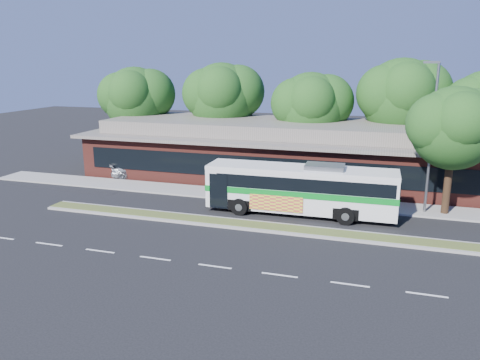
% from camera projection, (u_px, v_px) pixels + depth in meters
% --- Properties ---
extents(ground, '(120.00, 120.00, 0.00)m').
position_uv_depth(ground, '(246.00, 230.00, 25.84)').
color(ground, black).
rests_on(ground, ground).
extents(median_strip, '(26.00, 1.10, 0.15)m').
position_uv_depth(median_strip, '(249.00, 225.00, 26.37)').
color(median_strip, '#4E5524').
rests_on(median_strip, ground).
extents(sidewalk, '(44.00, 2.60, 0.12)m').
position_uv_depth(sidewalk, '(273.00, 198.00, 31.75)').
color(sidewalk, gray).
rests_on(sidewalk, ground).
extents(parking_lot, '(14.00, 12.00, 0.01)m').
position_uv_depth(parking_lot, '(79.00, 170.00, 40.27)').
color(parking_lot, black).
rests_on(parking_lot, ground).
extents(plaza_building, '(33.20, 11.20, 4.45)m').
position_uv_depth(plaza_building, '(292.00, 151.00, 37.34)').
color(plaza_building, maroon).
rests_on(plaza_building, ground).
extents(lamp_post, '(0.93, 0.18, 9.07)m').
position_uv_depth(lamp_post, '(431.00, 134.00, 27.44)').
color(lamp_post, slate).
rests_on(lamp_post, ground).
extents(tree_bg_a, '(6.47, 5.80, 8.63)m').
position_uv_depth(tree_bg_a, '(140.00, 98.00, 42.61)').
color(tree_bg_a, black).
rests_on(tree_bg_a, ground).
extents(tree_bg_b, '(6.69, 6.00, 9.00)m').
position_uv_depth(tree_bg_b, '(227.00, 96.00, 41.17)').
color(tree_bg_b, black).
rests_on(tree_bg_b, ground).
extents(tree_bg_c, '(6.24, 5.60, 8.26)m').
position_uv_depth(tree_bg_c, '(316.00, 105.00, 38.08)').
color(tree_bg_c, black).
rests_on(tree_bg_c, ground).
extents(tree_bg_d, '(6.91, 6.20, 9.37)m').
position_uv_depth(tree_bg_d, '(407.00, 96.00, 36.79)').
color(tree_bg_d, black).
rests_on(tree_bg_d, ground).
extents(transit_bus, '(11.39, 2.82, 3.18)m').
position_uv_depth(transit_bus, '(301.00, 186.00, 28.08)').
color(transit_bus, silver).
rests_on(transit_bus, ground).
extents(sedan, '(4.67, 3.39, 1.26)m').
position_uv_depth(sedan, '(139.00, 170.00, 37.46)').
color(sedan, '#ABAEB2').
rests_on(sedan, ground).
extents(sidewalk_tree, '(5.43, 4.87, 7.71)m').
position_uv_depth(sidewalk_tree, '(460.00, 126.00, 27.09)').
color(sidewalk_tree, black).
rests_on(sidewalk_tree, ground).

